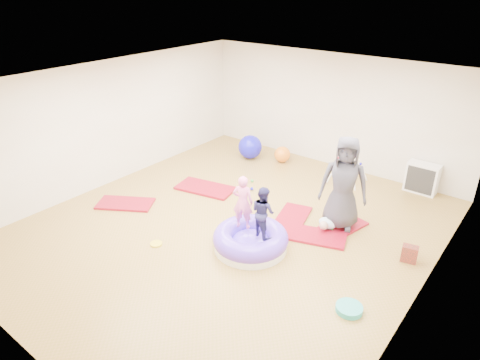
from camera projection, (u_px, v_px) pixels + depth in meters
The scene contains 19 objects.
room at pixel (230, 161), 7.72m from camera, with size 7.01×8.01×2.81m.
gym_mat_front_left at pixel (125, 204), 9.12m from camera, with size 1.16×0.58×0.05m, color maroon.
gym_mat_mid_left at pixel (205, 188), 9.77m from camera, with size 1.31×0.65×0.05m, color maroon.
gym_mat_center_back at pixel (292, 218), 8.58m from camera, with size 1.12×0.56×0.05m, color maroon.
gym_mat_right at pixel (315, 236), 7.99m from camera, with size 1.14×0.57×0.05m, color maroon.
gym_mat_rear_right at pixel (340, 227), 8.27m from camera, with size 1.08×0.54×0.04m, color maroon.
inflatable_cushion at pixel (251, 240), 7.61m from camera, with size 1.35×1.35×0.43m.
child_pink at pixel (243, 200), 7.44m from camera, with size 0.37×0.24×1.01m, color pink.
child_navy at pixel (263, 209), 7.22m from camera, with size 0.45×0.35×0.93m, color navy.
adult_caregiver at pixel (344, 183), 7.90m from camera, with size 0.89×0.58×1.82m, color #393843.
infant at pixel (327, 223), 8.15m from camera, with size 0.36×0.36×0.21m.
ball_pit_balls at pixel (272, 209), 8.88m from camera, with size 2.54×2.15×0.07m.
exercise_ball_blue at pixel (250, 147), 11.33m from camera, with size 0.63×0.63×0.63m, color #1714DB.
exercise_ball_orange at pixel (282, 154), 11.14m from camera, with size 0.42×0.42×0.42m, color orange.
infant_play_gym at pixel (348, 168), 9.94m from camera, with size 0.74×0.70×0.57m.
cube_shelf at pixel (422, 178), 9.53m from camera, with size 0.68×0.34×0.68m.
balance_disc at pixel (349, 309), 6.22m from camera, with size 0.39×0.39×0.09m, color teal.
backpack at pixel (409, 254), 7.26m from camera, with size 0.26×0.16×0.30m, color #AE2E1A.
yellow_toy at pixel (156, 244), 7.77m from camera, with size 0.22×0.22×0.03m, color yellow.
Camera 1 is at (4.51, -5.49, 4.43)m, focal length 32.00 mm.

